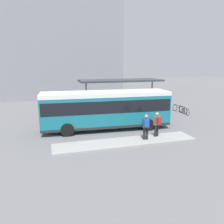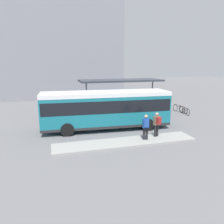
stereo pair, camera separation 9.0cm
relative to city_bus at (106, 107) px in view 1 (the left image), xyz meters
name	(u,v)px [view 1 (the left image)]	position (x,y,z in m)	size (l,w,h in m)	color
ground_plane	(106,129)	(-0.01, 0.00, -1.78)	(120.00, 120.00, 0.00)	slate
curb_island	(126,142)	(0.43, -3.54, -1.72)	(9.65, 1.80, 0.12)	#9E9E99
city_bus	(106,107)	(0.00, 0.00, 0.00)	(10.22, 3.10, 3.04)	#197284
pedestrian_waiting	(157,123)	(2.86, -3.22, -0.66)	(0.47, 0.52, 1.75)	#232328
pedestrian_companion	(146,126)	(1.82, -3.63, -0.66)	(0.47, 0.52, 1.75)	#232328
bicycle_white	(185,111)	(9.26, 2.62, -1.42)	(0.48, 1.65, 0.72)	black
bicycle_red	(183,110)	(9.45, 3.30, -1.43)	(0.48, 1.63, 0.70)	black
bicycle_black	(178,108)	(9.25, 3.98, -1.40)	(0.48, 1.77, 0.77)	black
station_shelter	(121,81)	(2.94, 5.13, 1.64)	(8.58, 3.02, 3.58)	#383D47
potted_planter_near_shelter	(101,115)	(0.12, 2.39, -1.17)	(0.76, 0.76, 1.17)	slate
station_building	(58,36)	(-2.09, 23.90, 8.01)	(18.22, 15.89, 19.58)	gray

